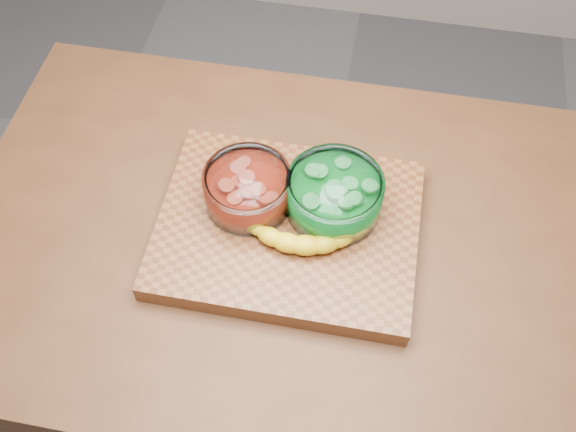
# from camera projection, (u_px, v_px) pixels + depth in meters

# --- Properties ---
(ground) EXTENTS (3.50, 3.50, 0.00)m
(ground) POSITION_uv_depth(u_px,v_px,m) (288.00, 395.00, 1.89)
(ground) COLOR #57575C
(ground) RESTS_ON ground
(counter) EXTENTS (1.20, 0.80, 0.90)m
(counter) POSITION_uv_depth(u_px,v_px,m) (288.00, 335.00, 1.52)
(counter) COLOR #4A2916
(counter) RESTS_ON ground
(cutting_board) EXTENTS (0.45, 0.35, 0.04)m
(cutting_board) POSITION_uv_depth(u_px,v_px,m) (288.00, 229.00, 1.13)
(cutting_board) COLOR brown
(cutting_board) RESTS_ON counter
(bowl_red) EXTENTS (0.15, 0.15, 0.07)m
(bowl_red) POSITION_uv_depth(u_px,v_px,m) (248.00, 189.00, 1.11)
(bowl_red) COLOR white
(bowl_red) RESTS_ON cutting_board
(bowl_green) EXTENTS (0.17, 0.17, 0.08)m
(bowl_green) POSITION_uv_depth(u_px,v_px,m) (334.00, 196.00, 1.10)
(bowl_green) COLOR white
(bowl_green) RESTS_ON cutting_board
(banana) EXTENTS (0.26, 0.13, 0.04)m
(banana) POSITION_uv_depth(u_px,v_px,m) (304.00, 226.00, 1.08)
(banana) COLOR gold
(banana) RESTS_ON cutting_board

